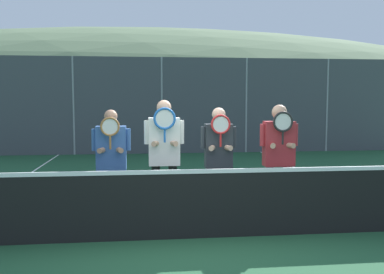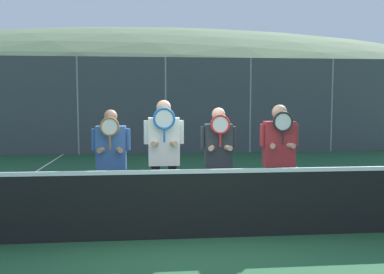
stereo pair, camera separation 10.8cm
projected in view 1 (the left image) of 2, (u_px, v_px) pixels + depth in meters
ground_plane at (191, 238)px, 5.79m from camera, size 120.00×120.00×0.00m
hill_distant at (148, 112)px, 60.67m from camera, size 111.24×61.80×21.63m
clubhouse_building at (166, 99)px, 22.31m from camera, size 18.87×5.50×3.71m
fence_back at (162, 106)px, 14.75m from camera, size 17.94×0.06×3.32m
tennis_net at (191, 203)px, 5.75m from camera, size 9.45×0.09×1.05m
court_line_right_sideline at (338, 187)px, 9.15m from camera, size 0.05×16.00×0.01m
player_leftmost at (111, 158)px, 6.32m from camera, size 0.57×0.34×1.73m
player_center_left at (164, 151)px, 6.37m from camera, size 0.60×0.34×1.87m
player_center_right at (219, 156)px, 6.47m from camera, size 0.54×0.34×1.76m
player_rightmost at (279, 152)px, 6.53m from camera, size 0.60×0.34×1.80m
car_far_left at (35, 124)px, 17.09m from camera, size 4.79×2.00×1.75m
car_left_of_center at (157, 124)px, 17.34m from camera, size 4.09×1.94×1.71m
car_center at (271, 121)px, 18.10m from camera, size 4.71×2.06×1.89m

